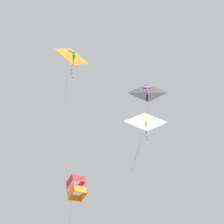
{
  "coord_description": "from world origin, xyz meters",
  "views": [
    {
      "loc": [
        32.92,
        7.86,
        0.5
      ],
      "look_at": [
        3.59,
        -2.5,
        17.92
      ],
      "focal_mm": 58.01,
      "sensor_mm": 36.0,
      "label": 1
    }
  ],
  "objects": [
    {
      "name": "kite_delta_mid_left",
      "position": [
        2.59,
        0.62,
        16.8
      ],
      "size": [
        2.35,
        3.05,
        4.93
      ],
      "rotation": [
        0.39,
        0.0,
        5.11
      ],
      "color": "white"
    },
    {
      "name": "kite_delta_near_right",
      "position": [
        0.31,
        0.44,
        21.52
      ],
      "size": [
        2.64,
        3.24,
        10.11
      ],
      "rotation": [
        0.22,
        0.0,
        5.03
      ],
      "color": "black"
    },
    {
      "name": "kite_delta_far_centre",
      "position": [
        7.01,
        -5.5,
        23.08
      ],
      "size": [
        2.66,
        2.03,
        6.16
      ],
      "rotation": [
        0.28,
        0.0,
        5.7
      ],
      "color": "orange"
    },
    {
      "name": "kite_box_highest",
      "position": [
        4.55,
        -5.5,
        10.27
      ],
      "size": [
        2.21,
        2.31,
        8.17
      ],
      "rotation": [
        0.39,
        0.0,
        5.6
      ],
      "color": "red"
    }
  ]
}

